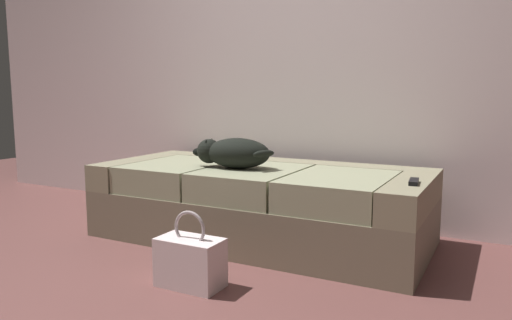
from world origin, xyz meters
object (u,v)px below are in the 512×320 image
(dog_dark, at_px, (233,153))
(handbag, at_px, (190,261))
(couch, at_px, (260,203))
(tv_remote, at_px, (414,182))

(dog_dark, height_order, handbag, dog_dark)
(couch, xyz_separation_m, tv_remote, (0.97, -0.15, 0.25))
(tv_remote, relative_size, handbag, 0.40)
(couch, xyz_separation_m, dog_dark, (-0.13, -0.12, 0.33))
(tv_remote, height_order, handbag, tv_remote)
(tv_remote, bearing_deg, couch, 164.90)
(couch, height_order, handbag, couch)
(couch, bearing_deg, tv_remote, -8.57)
(dog_dark, bearing_deg, tv_remote, -1.42)
(tv_remote, xyz_separation_m, handbag, (-0.91, -0.70, -0.36))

